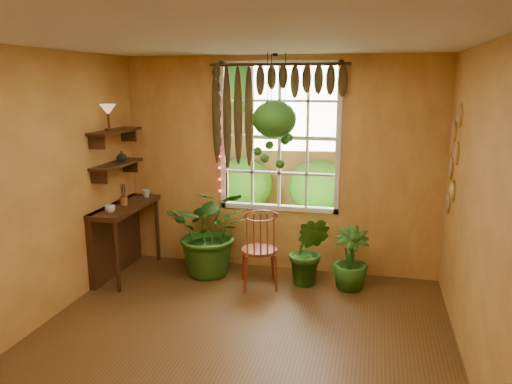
# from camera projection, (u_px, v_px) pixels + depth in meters

# --- Properties ---
(floor) EXTENTS (4.50, 4.50, 0.00)m
(floor) POSITION_uv_depth(u_px,v_px,m) (229.00, 357.00, 4.41)
(floor) COLOR #583A19
(floor) RESTS_ON ground
(ceiling) EXTENTS (4.50, 4.50, 0.00)m
(ceiling) POSITION_uv_depth(u_px,v_px,m) (225.00, 40.00, 3.82)
(ceiling) COLOR silver
(ceiling) RESTS_ON wall_back
(wall_back) EXTENTS (4.00, 0.00, 4.00)m
(wall_back) POSITION_uv_depth(u_px,v_px,m) (279.00, 166.00, 6.25)
(wall_back) COLOR gold
(wall_back) RESTS_ON floor
(wall_left) EXTENTS (0.00, 4.50, 4.50)m
(wall_left) POSITION_uv_depth(u_px,v_px,m) (18.00, 197.00, 4.57)
(wall_left) COLOR gold
(wall_left) RESTS_ON floor
(wall_right) EXTENTS (0.00, 4.50, 4.50)m
(wall_right) POSITION_uv_depth(u_px,v_px,m) (488.00, 226.00, 3.66)
(wall_right) COLOR gold
(wall_right) RESTS_ON floor
(window) EXTENTS (1.52, 0.10, 1.86)m
(window) POSITION_uv_depth(u_px,v_px,m) (280.00, 137.00, 6.21)
(window) COLOR white
(window) RESTS_ON wall_back
(valance_vine) EXTENTS (1.70, 0.12, 1.10)m
(valance_vine) POSITION_uv_depth(u_px,v_px,m) (271.00, 90.00, 5.98)
(valance_vine) COLOR #3C2410
(valance_vine) RESTS_ON window
(string_lights) EXTENTS (0.03, 0.03, 1.54)m
(string_lights) POSITION_uv_depth(u_px,v_px,m) (219.00, 133.00, 6.28)
(string_lights) COLOR #FF2633
(string_lights) RESTS_ON window
(wall_plates) EXTENTS (0.04, 0.32, 1.10)m
(wall_plates) POSITION_uv_depth(u_px,v_px,m) (453.00, 161.00, 5.32)
(wall_plates) COLOR #F5EAC8
(wall_plates) RESTS_ON wall_right
(counter_ledge) EXTENTS (0.40, 1.20, 0.90)m
(counter_ledge) POSITION_uv_depth(u_px,v_px,m) (119.00, 231.00, 6.24)
(counter_ledge) COLOR #3C2410
(counter_ledge) RESTS_ON floor
(shelf_lower) EXTENTS (0.25, 0.90, 0.04)m
(shelf_lower) POSITION_uv_depth(u_px,v_px,m) (117.00, 164.00, 6.05)
(shelf_lower) COLOR #3C2410
(shelf_lower) RESTS_ON wall_left
(shelf_upper) EXTENTS (0.25, 0.90, 0.04)m
(shelf_upper) POSITION_uv_depth(u_px,v_px,m) (115.00, 131.00, 5.96)
(shelf_upper) COLOR #3C2410
(shelf_upper) RESTS_ON wall_left
(backyard) EXTENTS (14.00, 10.00, 12.00)m
(backyard) POSITION_uv_depth(u_px,v_px,m) (331.00, 134.00, 10.60)
(backyard) COLOR #205719
(backyard) RESTS_ON ground
(windsor_chair) EXTENTS (0.53, 0.55, 1.13)m
(windsor_chair) POSITION_uv_depth(u_px,v_px,m) (259.00, 260.00, 5.86)
(windsor_chair) COLOR brown
(windsor_chair) RESTS_ON floor
(potted_plant_left) EXTENTS (1.16, 1.05, 1.13)m
(potted_plant_left) POSITION_uv_depth(u_px,v_px,m) (211.00, 231.00, 6.19)
(potted_plant_left) COLOR #225216
(potted_plant_left) RESTS_ON floor
(potted_plant_mid) EXTENTS (0.52, 0.44, 0.86)m
(potted_plant_mid) POSITION_uv_depth(u_px,v_px,m) (309.00, 251.00, 5.88)
(potted_plant_mid) COLOR #225216
(potted_plant_mid) RESTS_ON floor
(potted_plant_right) EXTENTS (0.49, 0.49, 0.74)m
(potted_plant_right) POSITION_uv_depth(u_px,v_px,m) (351.00, 259.00, 5.79)
(potted_plant_right) COLOR #225216
(potted_plant_right) RESTS_ON floor
(hanging_basket) EXTENTS (0.51, 0.51, 1.32)m
(hanging_basket) POSITION_uv_depth(u_px,v_px,m) (274.00, 123.00, 5.84)
(hanging_basket) COLOR black
(hanging_basket) RESTS_ON ceiling
(cup_a) EXTENTS (0.13, 0.13, 0.09)m
(cup_a) POSITION_uv_depth(u_px,v_px,m) (110.00, 209.00, 5.75)
(cup_a) COLOR silver
(cup_a) RESTS_ON counter_ledge
(cup_b) EXTENTS (0.11, 0.11, 0.10)m
(cup_b) POSITION_uv_depth(u_px,v_px,m) (146.00, 193.00, 6.52)
(cup_b) COLOR beige
(cup_b) RESTS_ON counter_ledge
(brush_jar) EXTENTS (0.09, 0.09, 0.34)m
(brush_jar) POSITION_uv_depth(u_px,v_px,m) (123.00, 195.00, 6.09)
(brush_jar) COLOR brown
(brush_jar) RESTS_ON counter_ledge
(shelf_vase) EXTENTS (0.16, 0.16, 0.13)m
(shelf_vase) POSITION_uv_depth(u_px,v_px,m) (122.00, 156.00, 6.14)
(shelf_vase) COLOR #B2AD99
(shelf_vase) RESTS_ON shelf_lower
(tiffany_lamp) EXTENTS (0.19, 0.19, 0.31)m
(tiffany_lamp) POSITION_uv_depth(u_px,v_px,m) (108.00, 111.00, 5.75)
(tiffany_lamp) COLOR #502F16
(tiffany_lamp) RESTS_ON shelf_upper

